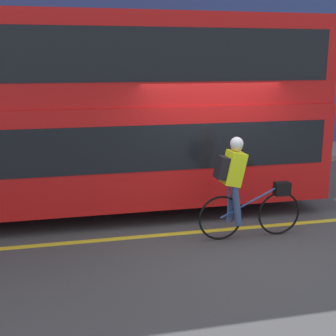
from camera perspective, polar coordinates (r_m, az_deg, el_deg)
The scene contains 7 objects.
ground_plane at distance 8.15m, azimuth 6.25°, elevation -7.78°, with size 80.00×80.00×0.00m, color #424244.
road_center_line at distance 8.22m, azimuth 6.05°, elevation -7.54°, with size 50.00×0.14×0.01m, color yellow.
sidewalk_curb at distance 13.56m, azimuth -1.93°, elevation 1.10°, with size 60.00×2.19×0.14m.
building_facade at distance 14.49m, azimuth -3.03°, elevation 14.22°, with size 60.00×0.30×6.35m.
bus at distance 8.96m, azimuth -15.61°, elevation 7.20°, with size 10.60×2.58×3.67m.
cyclist_on_bike at distance 7.66m, azimuth 8.90°, elevation -2.07°, with size 1.78×0.32×1.70m.
street_sign_post at distance 13.66m, azimuth 5.42°, elevation 7.94°, with size 0.36×0.09×2.76m.
Camera 1 is at (-2.58, -7.16, 2.90)m, focal length 50.00 mm.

